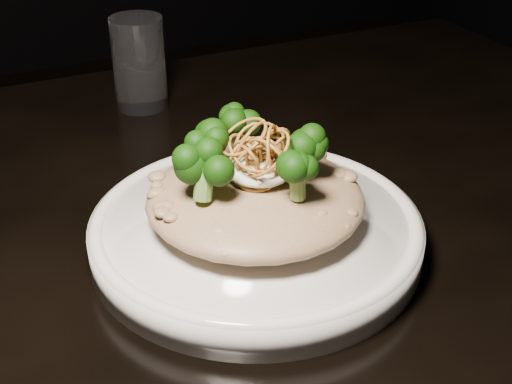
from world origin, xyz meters
TOP-DOWN VIEW (x-y plane):
  - table at (0.00, 0.00)m, footprint 1.10×0.80m
  - plate at (-0.01, -0.06)m, footprint 0.28×0.28m
  - risotto at (-0.01, -0.06)m, footprint 0.18×0.18m
  - broccoli at (-0.01, -0.06)m, footprint 0.12×0.12m
  - cheese at (-0.01, -0.07)m, footprint 0.05×0.05m
  - shallots at (-0.00, -0.07)m, footprint 0.06×0.06m
  - drinking_glass at (-0.00, 0.26)m, footprint 0.06×0.06m

SIDE VIEW (x-z plane):
  - table at x=0.00m, z-range 0.29..1.04m
  - plate at x=-0.01m, z-range 0.75..0.78m
  - risotto at x=-0.01m, z-range 0.78..0.82m
  - drinking_glass at x=0.00m, z-range 0.75..0.86m
  - cheese at x=-0.01m, z-range 0.82..0.83m
  - broccoli at x=-0.01m, z-range 0.82..0.86m
  - shallots at x=0.00m, z-range 0.83..0.87m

